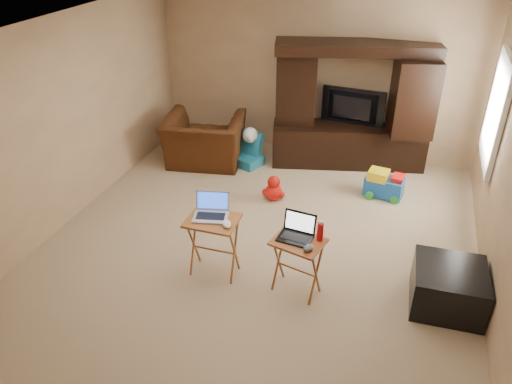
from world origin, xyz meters
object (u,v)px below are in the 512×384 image
(recliner, at_px, (204,141))
(push_toy, at_px, (384,184))
(child_rocker, at_px, (248,150))
(mouse_left, at_px, (227,224))
(mouse_right, at_px, (308,248))
(laptop_left, at_px, (210,208))
(entertainment_center, at_px, (351,106))
(water_bottle, at_px, (320,232))
(ottoman, at_px, (448,288))
(tray_table_right, at_px, (297,266))
(plush_toy, at_px, (274,188))
(laptop_right, at_px, (295,229))
(tray_table_left, at_px, (214,246))
(television, at_px, (351,108))

(recliner, relative_size, push_toy, 2.21)
(recliner, xyz_separation_m, child_rocker, (0.67, 0.13, -0.12))
(push_toy, bearing_deg, mouse_left, -112.04)
(recliner, distance_m, push_toy, 2.79)
(push_toy, xyz_separation_m, mouse_right, (-0.54, -2.42, 0.47))
(laptop_left, distance_m, mouse_right, 1.11)
(laptop_left, height_order, mouse_left, laptop_left)
(child_rocker, distance_m, laptop_left, 2.67)
(recliner, distance_m, mouse_left, 2.90)
(mouse_left, xyz_separation_m, mouse_right, (0.87, -0.07, -0.05))
(mouse_left, bearing_deg, laptop_left, 155.56)
(entertainment_center, height_order, mouse_left, entertainment_center)
(water_bottle, bearing_deg, ottoman, 8.17)
(tray_table_right, distance_m, water_bottle, 0.47)
(child_rocker, relative_size, push_toy, 0.98)
(child_rocker, bearing_deg, mouse_left, -54.24)
(mouse_right, height_order, water_bottle, water_bottle)
(push_toy, distance_m, mouse_right, 2.52)
(recliner, height_order, plush_toy, recliner)
(entertainment_center, relative_size, laptop_right, 6.84)
(entertainment_center, xyz_separation_m, tray_table_right, (-0.01, -3.17, -0.62))
(laptop_right, height_order, mouse_left, laptop_right)
(laptop_left, relative_size, laptop_right, 1.08)
(plush_toy, distance_m, laptop_left, 1.81)
(recliner, bearing_deg, child_rocker, -178.78)
(recliner, xyz_separation_m, mouse_right, (2.23, -2.60, 0.29))
(child_rocker, relative_size, ottoman, 0.74)
(plush_toy, bearing_deg, ottoman, -32.89)
(plush_toy, distance_m, tray_table_left, 1.73)
(television, xyz_separation_m, mouse_right, (0.12, -3.31, -0.23))
(television, relative_size, laptop_right, 2.84)
(child_rocker, height_order, mouse_left, mouse_left)
(tray_table_left, relative_size, laptop_right, 2.07)
(laptop_left, xyz_separation_m, water_bottle, (1.16, 0.03, -0.07))
(ottoman, distance_m, water_bottle, 1.41)
(laptop_right, xyz_separation_m, water_bottle, (0.24, 0.06, -0.02))
(television, relative_size, child_rocker, 1.85)
(plush_toy, xyz_separation_m, tray_table_left, (-0.18, -1.71, 0.16))
(television, relative_size, plush_toy, 2.60)
(push_toy, height_order, laptop_right, laptop_right)
(recliner, xyz_separation_m, mouse_left, (1.36, -2.54, 0.35))
(television, height_order, mouse_right, television)
(tray_table_left, bearing_deg, tray_table_right, -1.37)
(entertainment_center, bearing_deg, mouse_right, -101.75)
(tray_table_left, xyz_separation_m, mouse_left, (0.19, -0.07, 0.38))
(ottoman, height_order, tray_table_right, tray_table_right)
(mouse_right, xyz_separation_m, water_bottle, (0.07, 0.20, 0.07))
(ottoman, distance_m, mouse_right, 1.49)
(recliner, bearing_deg, laptop_right, 120.03)
(tray_table_left, distance_m, tray_table_right, 0.93)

